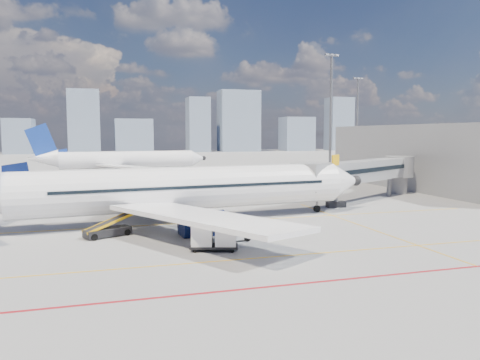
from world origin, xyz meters
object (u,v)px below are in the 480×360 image
object	(u,v)px
cargo_dolly	(214,236)
main_aircraft	(170,190)
baggage_tug	(232,231)
ramp_worker	(276,230)
belt_loader	(109,230)
second_aircraft	(120,160)

from	to	relation	value
cargo_dolly	main_aircraft	bearing A→B (deg)	114.38
baggage_tug	ramp_worker	world-z (taller)	baggage_tug
main_aircraft	belt_loader	world-z (taller)	main_aircraft
cargo_dolly	baggage_tug	bearing A→B (deg)	66.70
belt_loader	ramp_worker	size ratio (longest dim) A/B	3.46
cargo_dolly	ramp_worker	xyz separation A→B (m)	(5.69, 2.15, -0.26)
baggage_tug	ramp_worker	xyz separation A→B (m)	(3.58, -0.37, -0.03)
second_aircraft	main_aircraft	bearing A→B (deg)	-91.82
second_aircraft	cargo_dolly	world-z (taller)	second_aircraft
second_aircraft	cargo_dolly	size ratio (longest dim) A/B	9.59
baggage_tug	main_aircraft	bearing A→B (deg)	100.24
second_aircraft	ramp_worker	size ratio (longest dim) A/B	23.15
ramp_worker	belt_loader	bearing A→B (deg)	88.79
main_aircraft	baggage_tug	distance (m)	10.19
baggage_tug	belt_loader	distance (m)	10.50
ramp_worker	baggage_tug	bearing A→B (deg)	103.64
main_aircraft	ramp_worker	bearing A→B (deg)	-58.49
cargo_dolly	belt_loader	bearing A→B (deg)	152.53
ramp_worker	second_aircraft	bearing A→B (deg)	28.24
main_aircraft	cargo_dolly	size ratio (longest dim) A/B	11.49
baggage_tug	cargo_dolly	world-z (taller)	cargo_dolly
cargo_dolly	belt_loader	size ratio (longest dim) A/B	0.70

